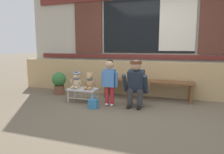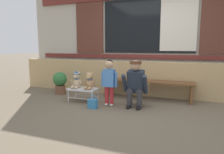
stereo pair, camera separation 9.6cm
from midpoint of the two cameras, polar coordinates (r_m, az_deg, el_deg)
The scene contains 11 objects.
ground_plane at distance 3.86m, azimuth 5.07°, elevation -9.72°, with size 60.00×60.00×0.00m, color brown.
brick_low_wall at distance 5.11m, azimuth 9.40°, elevation -0.41°, with size 6.98×0.25×0.85m, color tan.
shop_facade at distance 5.60m, azimuth 10.85°, elevation 14.63°, with size 7.12×0.26×3.63m.
wooden_bench_long at distance 4.74m, azimuth 10.43°, elevation -1.76°, with size 2.10×0.40×0.44m.
small_display_bench at distance 4.50m, azimuth -7.57°, elevation -3.63°, with size 0.64×0.36×0.30m.
teddy_bear_with_hat at distance 4.54m, azimuth -9.40°, elevation -0.91°, with size 0.28×0.27×0.36m.
teddy_bear_plain at distance 4.39m, azimuth -5.77°, elevation -1.27°, with size 0.28×0.26×0.36m.
child_standing at distance 4.10m, azimuth -0.12°, elevation -0.08°, with size 0.35×0.18×0.96m.
adult_crouching at distance 4.07m, azimuth 7.53°, elevation -1.81°, with size 0.50×0.49×0.95m.
handbag_on_ground at distance 4.03m, azimuth -4.82°, elevation -7.49°, with size 0.18×0.11×0.27m.
potted_plant at distance 5.35m, azimuth -14.01°, elevation -1.27°, with size 0.36×0.36×0.57m.
Camera 2 is at (1.01, -3.52, 1.20)m, focal length 32.29 mm.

